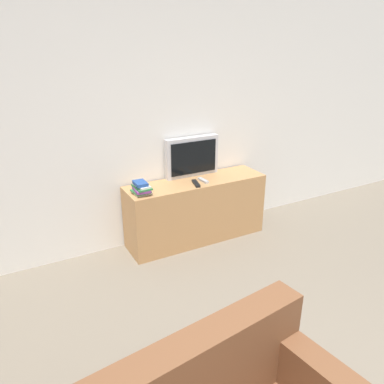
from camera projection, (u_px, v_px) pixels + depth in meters
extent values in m
cube|color=white|center=(125.00, 125.00, 3.66)|extent=(9.00, 0.06, 2.60)
cube|color=tan|center=(196.00, 210.00, 4.09)|extent=(1.53, 0.43, 0.69)
cube|color=silver|center=(192.00, 157.00, 4.04)|extent=(0.61, 0.08, 0.43)
cube|color=black|center=(194.00, 158.00, 4.00)|extent=(0.53, 0.01, 0.35)
cube|color=silver|center=(142.00, 192.00, 3.63)|extent=(0.16, 0.16, 0.02)
cube|color=#2D753D|center=(141.00, 191.00, 3.60)|extent=(0.17, 0.18, 0.02)
cube|color=#7A3884|center=(141.00, 189.00, 3.60)|extent=(0.15, 0.21, 0.02)
cube|color=#2D753D|center=(142.00, 187.00, 3.60)|extent=(0.14, 0.22, 0.02)
cube|color=silver|center=(142.00, 186.00, 3.59)|extent=(0.12, 0.20, 0.02)
cube|color=#23478E|center=(140.00, 183.00, 3.58)|extent=(0.11, 0.16, 0.03)
cube|color=#B7B7B7|center=(203.00, 180.00, 3.94)|extent=(0.05, 0.16, 0.02)
cube|color=black|center=(196.00, 183.00, 3.85)|extent=(0.09, 0.20, 0.02)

